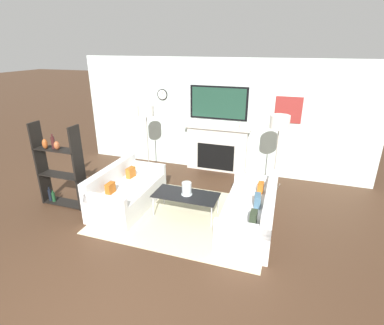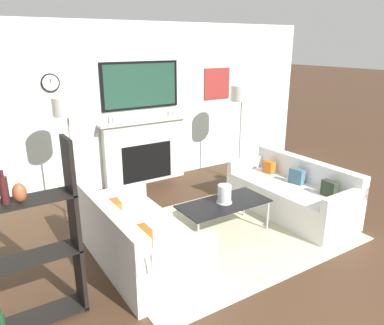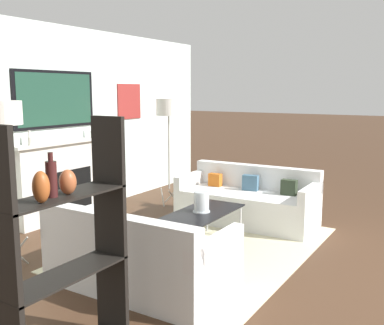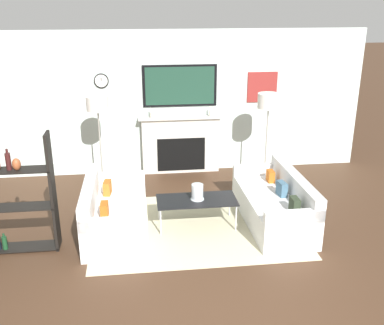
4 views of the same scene
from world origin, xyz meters
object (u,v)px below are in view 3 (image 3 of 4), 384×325
at_px(couch_left, 138,258).
at_px(floor_lamp_right, 169,109).
at_px(coffee_table, 202,214).
at_px(floor_lamp_left, 4,116).
at_px(couch_right, 248,203).
at_px(hurricane_candle, 201,203).
at_px(shelf_unit, 62,253).

relative_size(couch_left, floor_lamp_right, 1.00).
height_order(coffee_table, floor_lamp_left, floor_lamp_left).
distance_m(couch_right, floor_lamp_left, 3.30).
bearing_deg(hurricane_candle, coffee_table, -146.21).
relative_size(floor_lamp_right, shelf_unit, 1.03).
bearing_deg(floor_lamp_left, coffee_table, -44.40).
bearing_deg(floor_lamp_right, hurricane_candle, -135.00).
bearing_deg(coffee_table, couch_left, -178.21).
distance_m(couch_left, shelf_unit, 1.35).
height_order(couch_left, hurricane_candle, couch_left).
height_order(coffee_table, floor_lamp_right, floor_lamp_right).
height_order(couch_left, coffee_table, couch_left).
xyz_separation_m(coffee_table, floor_lamp_right, (1.44, 1.44, 1.13)).
bearing_deg(couch_right, couch_left, -180.00).
bearing_deg(floor_lamp_right, floor_lamp_left, 180.00).
height_order(couch_right, hurricane_candle, couch_right).
height_order(floor_lamp_left, floor_lamp_right, floor_lamp_left).
relative_size(couch_right, shelf_unit, 1.14).
relative_size(couch_left, hurricane_candle, 7.10).
relative_size(couch_left, floor_lamp_left, 0.98).
distance_m(coffee_table, floor_lamp_left, 2.36).
bearing_deg(floor_lamp_left, shelf_unit, -117.64).
height_order(hurricane_candle, floor_lamp_left, floor_lamp_left).
bearing_deg(couch_left, shelf_unit, -163.80).
xyz_separation_m(hurricane_candle, floor_lamp_left, (-1.48, 1.43, 1.02)).
distance_m(couch_right, coffee_table, 1.20).
relative_size(coffee_table, floor_lamp_right, 0.70).
xyz_separation_m(couch_right, coffee_table, (-1.20, 0.04, 0.12)).
relative_size(couch_right, hurricane_candle, 7.87).
xyz_separation_m(coffee_table, shelf_unit, (-2.43, -0.39, 0.39)).
bearing_deg(couch_left, floor_lamp_right, 28.98).
height_order(floor_lamp_right, shelf_unit, floor_lamp_right).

